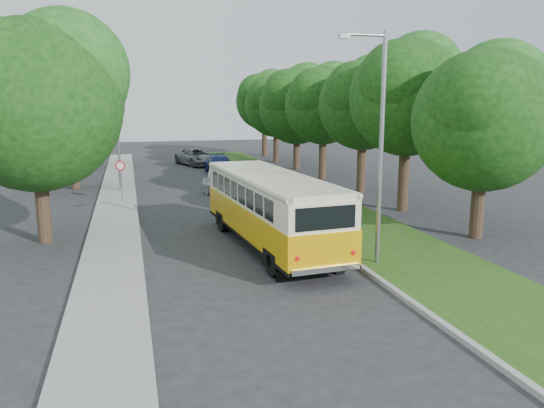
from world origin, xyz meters
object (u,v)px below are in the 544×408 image
object	(u,v)px
car_white	(220,172)
car_blue	(220,165)
vintage_bus	(271,211)
lamppost_near	(379,142)
car_silver	(225,185)
lamppost_far	(116,127)
car_grey	(197,157)

from	to	relation	value
car_white	car_blue	bearing A→B (deg)	93.30
car_blue	vintage_bus	bearing A→B (deg)	-93.98
car_white	lamppost_near	bearing A→B (deg)	-72.09
car_silver	car_white	world-z (taller)	car_silver
lamppost_far	car_grey	distance (m)	15.13
car_silver	car_white	bearing A→B (deg)	66.60
car_white	car_grey	xyz separation A→B (m)	(-0.29, 10.28, 0.10)
car_white	car_grey	distance (m)	10.29
lamppost_near	car_silver	world-z (taller)	lamppost_near
lamppost_near	vintage_bus	bearing A→B (deg)	132.04
car_white	car_grey	world-z (taller)	car_grey
vintage_bus	lamppost_far	bearing A→B (deg)	106.60
car_silver	car_grey	bearing A→B (deg)	71.66
vintage_bus	car_grey	distance (m)	28.41
vintage_bus	car_white	xyz separation A→B (m)	(1.03, 18.11, -0.84)
lamppost_near	lamppost_far	size ratio (longest dim) A/B	1.07
car_silver	car_grey	xyz separation A→B (m)	(0.42, 16.50, 0.08)
car_grey	car_white	bearing A→B (deg)	-105.28
car_silver	vintage_bus	bearing A→B (deg)	-108.45
lamppost_near	car_grey	world-z (taller)	lamppost_near
lamppost_near	car_blue	size ratio (longest dim) A/B	1.61
lamppost_far	car_grey	bearing A→B (deg)	62.96
vintage_bus	car_blue	bearing A→B (deg)	80.78
lamppost_far	vintage_bus	world-z (taller)	lamppost_far
car_white	car_grey	bearing A→B (deg)	104.45
vintage_bus	car_white	bearing A→B (deg)	81.95
lamppost_far	car_grey	size ratio (longest dim) A/B	1.37
lamppost_far	lamppost_near	bearing A→B (deg)	-64.29
lamppost_near	car_blue	world-z (taller)	lamppost_near
vintage_bus	car_silver	world-z (taller)	vintage_bus
car_blue	car_white	bearing A→B (deg)	-99.06
lamppost_far	car_silver	size ratio (longest dim) A/B	1.86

